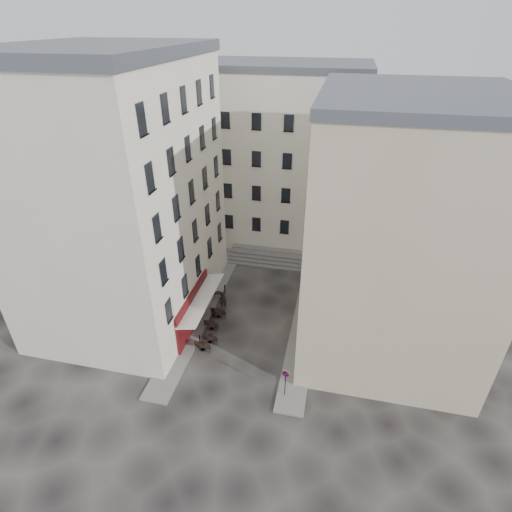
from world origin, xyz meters
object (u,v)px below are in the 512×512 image
(bistro_table_a, at_px, (203,345))
(bistro_table_b, at_px, (210,338))
(no_parking_sign, at_px, (285,378))
(pedestrian, at_px, (223,301))

(bistro_table_a, bearing_deg, bistro_table_b, 72.16)
(no_parking_sign, height_order, bistro_table_b, no_parking_sign)
(pedestrian, bearing_deg, no_parking_sign, 115.99)
(bistro_table_a, height_order, pedestrian, pedestrian)
(no_parking_sign, bearing_deg, bistro_table_a, 168.15)
(no_parking_sign, height_order, bistro_table_a, no_parking_sign)
(bistro_table_b, bearing_deg, no_parking_sign, -30.68)
(no_parking_sign, xyz_separation_m, bistro_table_a, (-6.87, 2.96, -1.22))
(no_parking_sign, xyz_separation_m, pedestrian, (-6.80, 8.35, -0.90))
(bistro_table_a, bearing_deg, pedestrian, 89.24)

